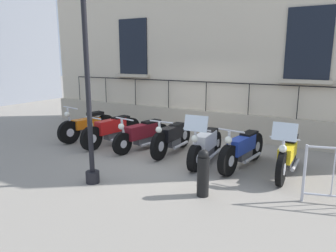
{
  "coord_description": "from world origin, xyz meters",
  "views": [
    {
      "loc": [
        7.19,
        3.93,
        2.54
      ],
      "look_at": [
        0.25,
        0.0,
        0.8
      ],
      "focal_mm": 34.04,
      "sensor_mm": 36.0,
      "label": 1
    }
  ],
  "objects_px": {
    "motorcycle_blue": "(242,149)",
    "motorcycle_red": "(112,130)",
    "motorcycle_orange": "(88,126)",
    "motorcycle_white": "(206,145)",
    "motorcycle_maroon": "(142,134)",
    "lamppost": "(84,22)",
    "bollard": "(203,173)",
    "motorcycle_yellow": "(287,156)",
    "motorcycle_black": "(172,137)"
  },
  "relations": [
    {
      "from": "motorcycle_maroon",
      "to": "motorcycle_white",
      "type": "xyz_separation_m",
      "value": [
        0.18,
        1.98,
        0.0
      ]
    },
    {
      "from": "motorcycle_orange",
      "to": "motorcycle_black",
      "type": "height_order",
      "value": "motorcycle_orange"
    },
    {
      "from": "motorcycle_orange",
      "to": "bollard",
      "type": "bearing_deg",
      "value": 66.76
    },
    {
      "from": "motorcycle_red",
      "to": "motorcycle_white",
      "type": "relative_size",
      "value": 1.06
    },
    {
      "from": "motorcycle_white",
      "to": "bollard",
      "type": "distance_m",
      "value": 1.97
    },
    {
      "from": "motorcycle_yellow",
      "to": "bollard",
      "type": "bearing_deg",
      "value": -32.04
    },
    {
      "from": "motorcycle_yellow",
      "to": "lamppost",
      "type": "bearing_deg",
      "value": -54.76
    },
    {
      "from": "motorcycle_blue",
      "to": "lamppost",
      "type": "distance_m",
      "value": 4.39
    },
    {
      "from": "motorcycle_blue",
      "to": "bollard",
      "type": "relative_size",
      "value": 2.36
    },
    {
      "from": "motorcycle_maroon",
      "to": "lamppost",
      "type": "relative_size",
      "value": 0.41
    },
    {
      "from": "motorcycle_red",
      "to": "motorcycle_black",
      "type": "bearing_deg",
      "value": 93.65
    },
    {
      "from": "motorcycle_maroon",
      "to": "motorcycle_yellow",
      "type": "distance_m",
      "value": 3.88
    },
    {
      "from": "motorcycle_red",
      "to": "lamppost",
      "type": "distance_m",
      "value": 3.98
    },
    {
      "from": "motorcycle_maroon",
      "to": "bollard",
      "type": "relative_size",
      "value": 2.31
    },
    {
      "from": "motorcycle_black",
      "to": "motorcycle_white",
      "type": "bearing_deg",
      "value": 77.52
    },
    {
      "from": "motorcycle_maroon",
      "to": "motorcycle_yellow",
      "type": "height_order",
      "value": "motorcycle_yellow"
    },
    {
      "from": "motorcycle_red",
      "to": "motorcycle_blue",
      "type": "relative_size",
      "value": 1.05
    },
    {
      "from": "motorcycle_red",
      "to": "motorcycle_yellow",
      "type": "xyz_separation_m",
      "value": [
        0.08,
        4.89,
        -0.0
      ]
    },
    {
      "from": "motorcycle_maroon",
      "to": "motorcycle_orange",
      "type": "bearing_deg",
      "value": -90.99
    },
    {
      "from": "motorcycle_maroon",
      "to": "motorcycle_blue",
      "type": "relative_size",
      "value": 0.98
    },
    {
      "from": "bollard",
      "to": "motorcycle_orange",
      "type": "bearing_deg",
      "value": -113.24
    },
    {
      "from": "motorcycle_red",
      "to": "motorcycle_black",
      "type": "height_order",
      "value": "motorcycle_black"
    },
    {
      "from": "motorcycle_black",
      "to": "motorcycle_blue",
      "type": "distance_m",
      "value": 1.96
    },
    {
      "from": "motorcycle_orange",
      "to": "motorcycle_blue",
      "type": "relative_size",
      "value": 0.96
    },
    {
      "from": "motorcycle_blue",
      "to": "motorcycle_orange",
      "type": "bearing_deg",
      "value": -91.37
    },
    {
      "from": "motorcycle_red",
      "to": "motorcycle_blue",
      "type": "distance_m",
      "value": 3.88
    },
    {
      "from": "motorcycle_red",
      "to": "lamppost",
      "type": "xyz_separation_m",
      "value": [
        2.48,
        1.5,
        2.73
      ]
    },
    {
      "from": "motorcycle_white",
      "to": "motorcycle_yellow",
      "type": "xyz_separation_m",
      "value": [
        -0.04,
        1.89,
        0.01
      ]
    },
    {
      "from": "bollard",
      "to": "motorcycle_white",
      "type": "bearing_deg",
      "value": -158.48
    },
    {
      "from": "bollard",
      "to": "motorcycle_blue",
      "type": "bearing_deg",
      "value": 175.24
    },
    {
      "from": "motorcycle_blue",
      "to": "motorcycle_red",
      "type": "bearing_deg",
      "value": -90.24
    },
    {
      "from": "motorcycle_black",
      "to": "motorcycle_red",
      "type": "bearing_deg",
      "value": -86.35
    },
    {
      "from": "motorcycle_blue",
      "to": "bollard",
      "type": "distance_m",
      "value": 1.94
    },
    {
      "from": "motorcycle_orange",
      "to": "motorcycle_white",
      "type": "relative_size",
      "value": 0.96
    },
    {
      "from": "motorcycle_orange",
      "to": "motorcycle_red",
      "type": "distance_m",
      "value": 1.06
    },
    {
      "from": "motorcycle_black",
      "to": "bollard",
      "type": "distance_m",
      "value": 2.74
    },
    {
      "from": "motorcycle_maroon",
      "to": "motorcycle_yellow",
      "type": "relative_size",
      "value": 1.02
    },
    {
      "from": "motorcycle_maroon",
      "to": "lamppost",
      "type": "distance_m",
      "value": 3.77
    },
    {
      "from": "motorcycle_yellow",
      "to": "lamppost",
      "type": "relative_size",
      "value": 0.4
    },
    {
      "from": "lamppost",
      "to": "bollard",
      "type": "bearing_deg",
      "value": 103.34
    },
    {
      "from": "motorcycle_orange",
      "to": "lamppost",
      "type": "distance_m",
      "value": 4.55
    },
    {
      "from": "motorcycle_red",
      "to": "bollard",
      "type": "xyz_separation_m",
      "value": [
        1.95,
        3.72,
        0.01
      ]
    },
    {
      "from": "motorcycle_blue",
      "to": "lamppost",
      "type": "height_order",
      "value": "lamppost"
    },
    {
      "from": "motorcycle_maroon",
      "to": "motorcycle_black",
      "type": "distance_m",
      "value": 0.91
    },
    {
      "from": "motorcycle_blue",
      "to": "lamppost",
      "type": "xyz_separation_m",
      "value": [
        2.46,
        -2.39,
        2.75
      ]
    },
    {
      "from": "motorcycle_red",
      "to": "motorcycle_yellow",
      "type": "bearing_deg",
      "value": 89.11
    },
    {
      "from": "motorcycle_red",
      "to": "bollard",
      "type": "distance_m",
      "value": 4.2
    },
    {
      "from": "motorcycle_orange",
      "to": "motorcycle_blue",
      "type": "bearing_deg",
      "value": 88.63
    },
    {
      "from": "lamppost",
      "to": "motorcycle_blue",
      "type": "bearing_deg",
      "value": 135.87
    },
    {
      "from": "motorcycle_orange",
      "to": "motorcycle_red",
      "type": "bearing_deg",
      "value": 84.49
    }
  ]
}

